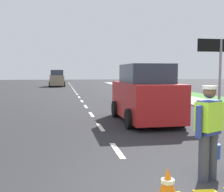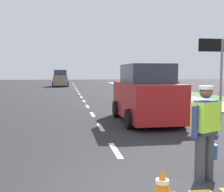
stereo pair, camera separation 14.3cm
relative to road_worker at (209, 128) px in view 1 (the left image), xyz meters
name	(u,v)px [view 1 (the left image)]	position (x,y,z in m)	size (l,w,h in m)	color
ground_plane	(77,94)	(-1.23, 20.41, -0.93)	(96.00, 96.00, 0.00)	#28282B
sidewalk_right	(223,108)	(5.97, 9.41, -0.93)	(2.40, 72.00, 0.14)	#B2ADA3
lane_center_line	(74,91)	(-1.23, 24.61, -0.93)	(0.14, 46.40, 0.01)	silver
road_worker	(209,128)	(0.00, 0.00, 0.00)	(0.66, 0.58, 1.67)	#383D4C
lane_direction_sign	(215,59)	(3.44, 5.91, 1.48)	(1.16, 0.11, 3.20)	gray
traffic_cone_near	(168,184)	(-1.00, -0.64, -0.69)	(0.36, 0.36, 0.49)	black
car_oncoming_third	(57,79)	(-3.06, 33.93, 0.08)	(2.07, 3.92, 2.18)	gray
car_parked_far	(150,87)	(2.80, 12.24, 0.03)	(2.05, 4.36, 2.07)	red
car_outgoing_ahead	(145,95)	(0.61, 5.95, 0.09)	(2.06, 4.16, 2.20)	red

